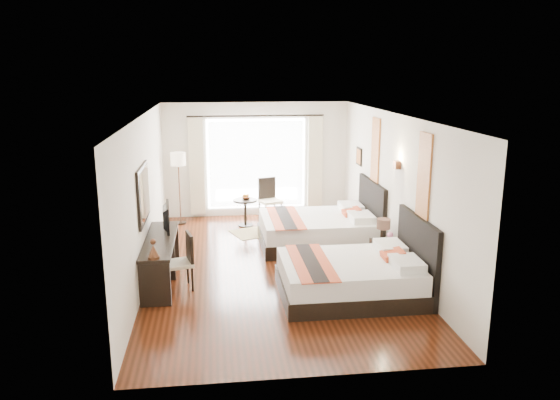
{
  "coord_description": "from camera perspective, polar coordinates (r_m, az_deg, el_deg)",
  "views": [
    {
      "loc": [
        -1.04,
        -9.5,
        3.59
      ],
      "look_at": [
        0.16,
        0.22,
        1.22
      ],
      "focal_mm": 35.0,
      "sensor_mm": 36.0,
      "label": 1
    }
  ],
  "objects": [
    {
      "name": "bed_near",
      "position": [
        8.96,
        7.83,
        -7.84
      ],
      "size": [
        2.27,
        1.77,
        1.28
      ],
      "color": "black",
      "rests_on": "floor"
    },
    {
      "name": "window_glass",
      "position": [
        13.46,
        -2.5,
        3.8
      ],
      "size": [
        2.4,
        0.02,
        2.2
      ],
      "primitive_type": "cube",
      "color": "white",
      "rests_on": "wall_window"
    },
    {
      "name": "floor",
      "position": [
        10.21,
        -0.74,
        -7.02
      ],
      "size": [
        4.5,
        7.5,
        0.01
      ],
      "primitive_type": "cube",
      "color": "#321509",
      "rests_on": "ground"
    },
    {
      "name": "bronze_figurine",
      "position": [
        8.57,
        -13.09,
        -5.11
      ],
      "size": [
        0.2,
        0.2,
        0.28
      ],
      "primitive_type": null,
      "rotation": [
        0.0,
        0.0,
        -0.12
      ],
      "color": "#4A2A1A",
      "rests_on": "console_desk"
    },
    {
      "name": "nightstand",
      "position": [
        10.27,
        10.82,
        -5.61
      ],
      "size": [
        0.42,
        0.53,
        0.51
      ],
      "primitive_type": "cube",
      "color": "black",
      "rests_on": "floor"
    },
    {
      "name": "wall_desk",
      "position": [
        9.82,
        -13.9,
        0.32
      ],
      "size": [
        0.01,
        7.5,
        2.8
      ],
      "primitive_type": "cube",
      "color": "silver",
      "rests_on": "floor"
    },
    {
      "name": "fruit_bowl",
      "position": [
        12.64,
        -3.58,
        0.2
      ],
      "size": [
        0.26,
        0.26,
        0.05
      ],
      "primitive_type": "imported",
      "rotation": [
        0.0,
        0.0,
        0.26
      ],
      "color": "#442D18",
      "rests_on": "side_table"
    },
    {
      "name": "wall_window",
      "position": [
        13.46,
        -2.51,
        4.23
      ],
      "size": [
        4.5,
        0.01,
        2.8
      ],
      "primitive_type": "cube",
      "color": "silver",
      "rests_on": "floor"
    },
    {
      "name": "sheer_curtain",
      "position": [
        13.4,
        -2.48,
        3.76
      ],
      "size": [
        2.3,
        0.02,
        2.1
      ],
      "primitive_type": "cube",
      "color": "white",
      "rests_on": "wall_window"
    },
    {
      "name": "wall_headboard",
      "position": [
        10.28,
        11.77,
        1.02
      ],
      "size": [
        0.01,
        7.5,
        2.8
      ],
      "primitive_type": "cube",
      "color": "silver",
      "rests_on": "floor"
    },
    {
      "name": "art_panel_near",
      "position": [
        8.84,
        14.81,
        2.47
      ],
      "size": [
        0.03,
        0.5,
        1.35
      ],
      "primitive_type": "cube",
      "color": "maroon",
      "rests_on": "wall_headboard"
    },
    {
      "name": "drape_right",
      "position": [
        13.56,
        3.67,
        3.77
      ],
      "size": [
        0.35,
        0.14,
        2.35
      ],
      "primitive_type": "cube",
      "color": "beige",
      "rests_on": "floor"
    },
    {
      "name": "console_desk",
      "position": [
        9.67,
        -12.33,
        -6.11
      ],
      "size": [
        0.5,
        2.2,
        0.76
      ],
      "primitive_type": "cube",
      "color": "black",
      "rests_on": "floor"
    },
    {
      "name": "mirror_glass",
      "position": [
        9.37,
        -13.94,
        0.63
      ],
      "size": [
        0.01,
        1.12,
        0.82
      ],
      "primitive_type": "cube",
      "color": "white",
      "rests_on": "mirror_frame"
    },
    {
      "name": "ceiling",
      "position": [
        9.59,
        -0.79,
        8.82
      ],
      "size": [
        4.5,
        7.5,
        0.02
      ],
      "primitive_type": "cube",
      "color": "white",
      "rests_on": "wall_headboard"
    },
    {
      "name": "television",
      "position": [
        10.01,
        -12.12,
        -1.74
      ],
      "size": [
        0.17,
        0.83,
        0.47
      ],
      "primitive_type": "imported",
      "rotation": [
        0.0,
        0.0,
        1.65
      ],
      "color": "black",
      "rests_on": "console_desk"
    },
    {
      "name": "drape_left",
      "position": [
        13.33,
        -8.7,
        3.47
      ],
      "size": [
        0.35,
        0.14,
        2.35
      ],
      "primitive_type": "cube",
      "color": "beige",
      "rests_on": "floor"
    },
    {
      "name": "floor_lamp",
      "position": [
        12.87,
        -10.58,
        3.75
      ],
      "size": [
        0.34,
        0.34,
        1.7
      ],
      "color": "black",
      "rests_on": "floor"
    },
    {
      "name": "window_chair",
      "position": [
        13.17,
        -1.06,
        -0.8
      ],
      "size": [
        0.6,
        0.6,
        1.03
      ],
      "rotation": [
        0.0,
        0.0,
        -1.26
      ],
      "color": "beige",
      "rests_on": "floor"
    },
    {
      "name": "mirror_frame",
      "position": [
        9.38,
        -14.09,
        0.63
      ],
      "size": [
        0.04,
        1.25,
        0.95
      ],
      "primitive_type": "cube",
      "color": "black",
      "rests_on": "wall_desk"
    },
    {
      "name": "wall_sconce",
      "position": [
        9.9,
        12.13,
        3.6
      ],
      "size": [
        0.1,
        0.14,
        0.14
      ],
      "primitive_type": "cube",
      "color": "#4A2A1A",
      "rests_on": "wall_headboard"
    },
    {
      "name": "jute_rug",
      "position": [
        12.31,
        -2.13,
        -3.33
      ],
      "size": [
        1.43,
        1.2,
        0.01
      ],
      "primitive_type": "cube",
      "rotation": [
        0.0,
        0.0,
        0.35
      ],
      "color": "tan",
      "rests_on": "floor"
    },
    {
      "name": "desk_chair",
      "position": [
        9.3,
        -10.39,
        -7.42
      ],
      "size": [
        0.53,
        0.53,
        0.95
      ],
      "rotation": [
        0.0,
        0.0,
        3.38
      ],
      "color": "beige",
      "rests_on": "floor"
    },
    {
      "name": "wall_entry",
      "position": [
        6.24,
        3.02,
        -6.95
      ],
      "size": [
        4.5,
        0.01,
        2.8
      ],
      "primitive_type": "cube",
      "color": "silver",
      "rests_on": "floor"
    },
    {
      "name": "table_lamp",
      "position": [
        10.24,
        10.76,
        -2.63
      ],
      "size": [
        0.25,
        0.25,
        0.4
      ],
      "color": "black",
      "rests_on": "nightstand"
    },
    {
      "name": "side_table",
      "position": [
        12.71,
        -3.64,
        -1.33
      ],
      "size": [
        0.55,
        0.55,
        0.64
      ],
      "primitive_type": "cylinder",
      "color": "black",
      "rests_on": "floor"
    },
    {
      "name": "bed_far",
      "position": [
        11.37,
        4.29,
        -3.03
      ],
      "size": [
        2.35,
        1.84,
        1.33
      ],
      "color": "black",
      "rests_on": "floor"
    },
    {
      "name": "art_panel_far",
      "position": [
        11.28,
        9.93,
        5.05
      ],
      "size": [
        0.03,
        0.5,
        1.35
      ],
      "primitive_type": "cube",
      "color": "maroon",
      "rests_on": "wall_headboard"
    },
    {
      "name": "vase",
      "position": [
        10.01,
        11.4,
        -4.27
      ],
      "size": [
        0.16,
        0.16,
        0.13
      ],
      "primitive_type": "imported",
      "rotation": [
        0.0,
        0.0,
        -0.38
      ],
      "color": "black",
      "rests_on": "nightstand"
    }
  ]
}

